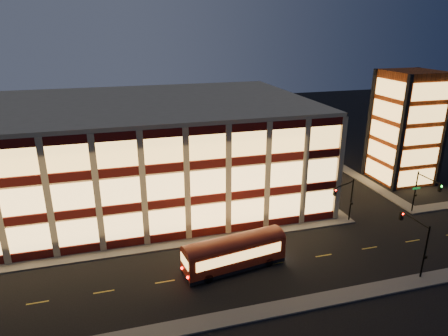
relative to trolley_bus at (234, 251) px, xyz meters
name	(u,v)px	position (x,y,z in m)	size (l,w,h in m)	color
ground	(175,249)	(-5.51, 5.57, -2.08)	(200.00, 200.00, 0.00)	black
sidewalk_office_south	(148,248)	(-8.51, 6.57, -2.00)	(54.00, 2.00, 0.15)	#514F4C
sidewalk_office_east	(293,178)	(17.49, 22.57, -2.00)	(2.00, 30.00, 0.15)	#514F4C
sidewalk_tower_south	(448,205)	(34.49, 6.57, -2.00)	(14.00, 2.00, 0.15)	#514F4C
sidewalk_tower_west	(350,172)	(28.49, 22.57, -2.00)	(2.00, 30.00, 0.15)	#514F4C
sidewalk_near	(199,324)	(-5.51, -7.43, -2.00)	(100.00, 2.00, 0.15)	#514F4C
office_building	(135,150)	(-8.42, 22.48, 5.17)	(50.45, 30.45, 14.50)	tan
stair_tower	(406,127)	(34.45, 17.52, 6.91)	(8.60, 8.60, 18.00)	#8C3814
traffic_signal_far	(346,195)	(16.70, 5.81, 2.03)	(3.79, 1.87, 6.00)	black
traffic_signal_right	(424,188)	(27.99, 4.95, 2.02)	(1.20, 4.37, 6.00)	black
traffic_signal_near	(416,236)	(17.99, -5.46, 2.05)	(0.32, 4.45, 6.00)	black
trolley_bus	(234,251)	(0.00, 0.00, 0.00)	(11.37, 4.46, 3.75)	maroon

